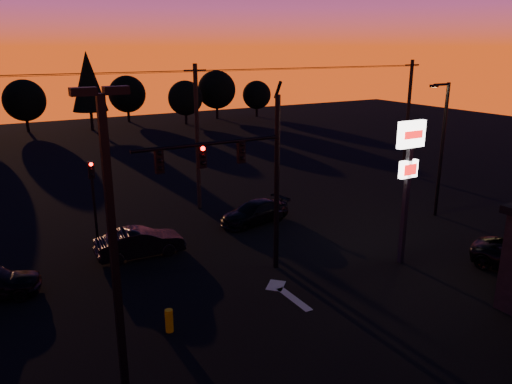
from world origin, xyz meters
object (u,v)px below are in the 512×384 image
Objects in this scene: parking_lot_light at (114,253)px; streetlight at (441,144)px; pylon_sign at (409,162)px; traffic_signal_mast at (245,169)px; bollard at (169,321)px; secondary_signal at (93,190)px; car_right at (255,212)px; car_mid at (140,242)px.

parking_lot_light reaches higher than streetlight.
pylon_sign is at bearing -149.92° from streetlight.
traffic_signal_mast reaches higher than bollard.
parking_lot_light is 1.34× the size of pylon_sign.
pylon_sign is at bearing -39.77° from secondary_signal.
parking_lot_light is 2.08× the size of car_right.
pylon_sign is 12.61m from bollard.
secondary_signal is 0.99× the size of car_right.
streetlight is (18.91, -5.99, 1.56)m from secondary_signal.
bollard is 0.20× the size of car_right.
parking_lot_light is 6.99m from bollard.
secondary_signal is 19.89m from streetlight.
pylon_sign is 9.95m from car_right.
traffic_signal_mast is 7.08m from car_mid.
bollard is (-4.68, -2.74, -4.50)m from traffic_signal_mast.
car_right is (-3.30, 8.35, -4.28)m from pylon_sign.
parking_lot_light is 1.14× the size of streetlight.
car_mid is (-10.60, 6.96, -4.21)m from pylon_sign.
bollard is (-18.69, -4.24, -3.98)m from streetlight.
parking_lot_light is at bearing -136.63° from traffic_signal_mast.
pylon_sign is at bearing -19.36° from traffic_signal_mast.
parking_lot_light is 2.13× the size of car_mid.
car_right is at bearing -76.95° from car_mid.
bollard is 7.30m from car_mid.
secondary_signal is at bearing -110.47° from car_right.
streetlight reaches higher than secondary_signal.
car_mid is 7.43m from car_right.
pylon_sign is 8.00m from streetlight.
traffic_signal_mast is 0.94× the size of parking_lot_light.
pylon_sign is (12.00, -9.99, 2.05)m from secondary_signal.
secondary_signal is 0.54× the size of streetlight.
secondary_signal is 14.90m from parking_lot_light.
parking_lot_light is 15.19m from pylon_sign.
car_mid is at bearing 146.69° from pylon_sign.
parking_lot_light is at bearing 163.46° from car_mid.
streetlight is 11.73m from car_right.
bollard is at bearing -178.83° from pylon_sign.
secondary_signal is 10.51m from bollard.
bollard is at bearing -88.77° from secondary_signal.
car_mid is (3.90, 11.46, -4.56)m from parking_lot_light.
streetlight is at bearing 6.14° from traffic_signal_mast.
traffic_signal_mast is 1.07× the size of streetlight.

